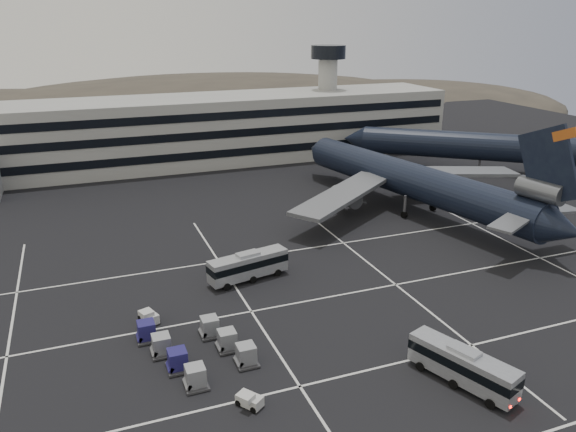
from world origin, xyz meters
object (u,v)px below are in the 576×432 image
(bus_near, at_px, (463,365))
(bus_far, at_px, (248,265))
(tug_a, at_px, (149,317))
(uld_cluster, at_px, (195,347))
(trijet_main, at_px, (414,181))

(bus_near, distance_m, bus_far, 28.48)
(tug_a, relative_size, uld_cluster, 0.22)
(bus_near, xyz_separation_m, tug_a, (-23.81, 20.21, -1.24))
(bus_far, bearing_deg, tug_a, 103.28)
(bus_near, relative_size, tug_a, 3.78)
(trijet_main, relative_size, tug_a, 21.59)
(tug_a, bearing_deg, uld_cluster, -87.93)
(tug_a, distance_m, uld_cluster, 8.41)
(bus_near, xyz_separation_m, bus_far, (-11.16, 26.20, 0.03))
(trijet_main, height_order, bus_near, trijet_main)
(trijet_main, distance_m, tug_a, 49.71)
(bus_near, height_order, tug_a, bus_near)
(tug_a, bearing_deg, bus_far, 5.56)
(trijet_main, height_order, bus_far, trijet_main)
(trijet_main, bearing_deg, bus_far, -167.51)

